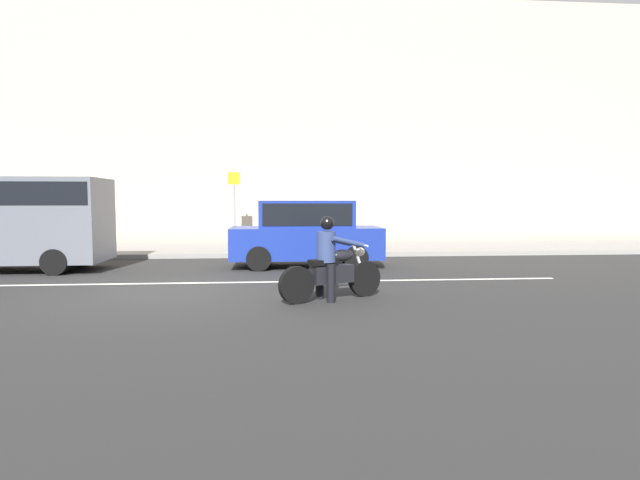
{
  "coord_description": "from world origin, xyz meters",
  "views": [
    {
      "loc": [
        2.19,
        -10.56,
        1.8
      ],
      "look_at": [
        3.05,
        -0.5,
        1.03
      ],
      "focal_mm": 29.18,
      "sensor_mm": 36.0,
      "label": 1
    }
  ],
  "objects_px": {
    "parked_van_slate_gray": "(6,217)",
    "parked_hatchback_cobalt_blue": "(306,232)",
    "motorcycle_with_rider_denim_blue": "(331,266)",
    "street_sign_post": "(234,201)"
  },
  "relations": [
    {
      "from": "motorcycle_with_rider_denim_blue",
      "to": "street_sign_post",
      "type": "height_order",
      "value": "street_sign_post"
    },
    {
      "from": "motorcycle_with_rider_denim_blue",
      "to": "street_sign_post",
      "type": "bearing_deg",
      "value": 104.08
    },
    {
      "from": "parked_van_slate_gray",
      "to": "parked_hatchback_cobalt_blue",
      "type": "relative_size",
      "value": 1.19
    },
    {
      "from": "motorcycle_with_rider_denim_blue",
      "to": "parked_hatchback_cobalt_blue",
      "type": "bearing_deg",
      "value": 92.11
    },
    {
      "from": "parked_hatchback_cobalt_blue",
      "to": "motorcycle_with_rider_denim_blue",
      "type": "bearing_deg",
      "value": -87.89
    },
    {
      "from": "motorcycle_with_rider_denim_blue",
      "to": "parked_hatchback_cobalt_blue",
      "type": "height_order",
      "value": "parked_hatchback_cobalt_blue"
    },
    {
      "from": "parked_van_slate_gray",
      "to": "street_sign_post",
      "type": "relative_size",
      "value": 1.78
    },
    {
      "from": "street_sign_post",
      "to": "parked_van_slate_gray",
      "type": "bearing_deg",
      "value": -134.73
    },
    {
      "from": "parked_van_slate_gray",
      "to": "street_sign_post",
      "type": "distance_m",
      "value": 7.59
    },
    {
      "from": "street_sign_post",
      "to": "motorcycle_with_rider_denim_blue",
      "type": "bearing_deg",
      "value": -75.92
    }
  ]
}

